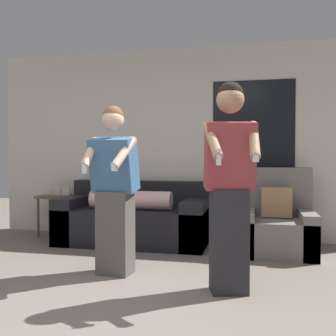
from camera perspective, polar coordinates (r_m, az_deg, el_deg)
The scene contains 7 objects.
ground_plane at distance 3.00m, azimuth -9.65°, elevation -21.23°, with size 14.00×14.00×0.00m, color slate.
wall_back at distance 5.64m, azimuth 2.04°, elevation 3.66°, with size 5.52×0.07×2.70m.
couch at distance 5.34m, azimuth -4.92°, elevation -7.46°, with size 1.97×0.93×0.81m.
armchair at distance 5.01m, azimuth 15.44°, elevation -8.01°, with size 0.88×0.86×1.02m.
side_table at distance 6.01m, azimuth -15.86°, elevation -4.63°, with size 0.45×0.47×0.74m.
person_left at distance 3.89m, azimuth -7.81°, elevation -3.14°, with size 0.50×0.53×1.66m.
person_right at distance 3.37m, azimuth 8.92°, elevation -2.34°, with size 0.49×0.56×1.79m.
Camera 1 is at (1.05, -2.55, 1.17)m, focal length 42.00 mm.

